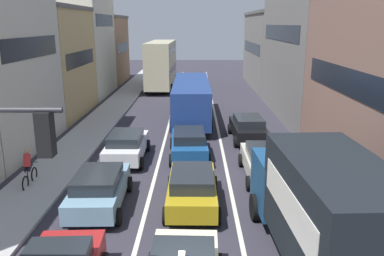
% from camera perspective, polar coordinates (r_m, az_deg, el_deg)
% --- Properties ---
extents(sidewalk_left, '(2.60, 64.00, 0.14)m').
position_cam_1_polar(sidewalk_left, '(29.57, -12.94, 1.15)').
color(sidewalk_left, '#B0B0B0').
rests_on(sidewalk_left, ground).
extents(lane_stripe_left, '(0.16, 60.00, 0.01)m').
position_cam_1_polar(lane_stripe_left, '(28.83, -3.23, 1.03)').
color(lane_stripe_left, silver).
rests_on(lane_stripe_left, ground).
extents(lane_stripe_right, '(0.16, 60.00, 0.01)m').
position_cam_1_polar(lane_stripe_right, '(28.81, 3.54, 1.01)').
color(lane_stripe_right, silver).
rests_on(lane_stripe_right, ground).
extents(building_row_left, '(7.20, 43.90, 13.40)m').
position_cam_1_polar(building_row_left, '(32.37, -21.98, 10.72)').
color(building_row_left, beige).
rests_on(building_row_left, ground).
extents(building_row_right, '(7.20, 43.90, 11.68)m').
position_cam_1_polar(building_row_right, '(31.30, 18.95, 10.42)').
color(building_row_right, gray).
rests_on(building_row_right, ground).
extents(removalist_box_truck, '(2.99, 7.80, 3.58)m').
position_cam_1_polar(removalist_box_truck, '(11.80, 18.12, -10.59)').
color(removalist_box_truck, navy).
rests_on(removalist_box_truck, ground).
extents(sedan_centre_lane_second, '(2.07, 4.30, 1.49)m').
position_cam_1_polar(sedan_centre_lane_second, '(15.32, 0.03, -8.58)').
color(sedan_centre_lane_second, '#B29319').
rests_on(sedan_centre_lane_second, ground).
extents(wagon_left_lane_second, '(2.17, 4.35, 1.49)m').
position_cam_1_polar(wagon_left_lane_second, '(15.65, -13.32, -8.50)').
color(wagon_left_lane_second, '#759EB7').
rests_on(wagon_left_lane_second, ground).
extents(hatchback_centre_lane_third, '(2.21, 4.37, 1.49)m').
position_cam_1_polar(hatchback_centre_lane_third, '(20.81, -0.44, -2.16)').
color(hatchback_centre_lane_third, '#194C8C').
rests_on(hatchback_centre_lane_third, ground).
extents(sedan_left_lane_third, '(2.08, 4.31, 1.49)m').
position_cam_1_polar(sedan_left_lane_third, '(20.68, -9.49, -2.49)').
color(sedan_left_lane_third, silver).
rests_on(sedan_left_lane_third, ground).
extents(sedan_right_lane_behind_truck, '(2.07, 4.31, 1.49)m').
position_cam_1_polar(sedan_right_lane_behind_truck, '(18.36, 10.59, -4.79)').
color(sedan_right_lane_behind_truck, beige).
rests_on(sedan_right_lane_behind_truck, ground).
extents(wagon_right_lane_far, '(2.18, 4.36, 1.49)m').
position_cam_1_polar(wagon_right_lane_far, '(24.10, 8.13, 0.07)').
color(wagon_right_lane_far, black).
rests_on(wagon_right_lane_far, ground).
extents(bus_mid_queue_primary, '(2.87, 10.52, 2.90)m').
position_cam_1_polar(bus_mid_queue_primary, '(28.51, -0.09, 4.50)').
color(bus_mid_queue_primary, navy).
rests_on(bus_mid_queue_primary, ground).
extents(bus_far_queue_secondary, '(2.92, 10.54, 5.06)m').
position_cam_1_polar(bus_far_queue_secondary, '(43.19, -4.46, 9.44)').
color(bus_far_queue_secondary, '#BFB793').
rests_on(bus_far_queue_secondary, ground).
extents(cyclist_on_sidewalk, '(0.50, 1.73, 1.72)m').
position_cam_1_polar(cyclist_on_sidewalk, '(18.48, -22.64, -5.42)').
color(cyclist_on_sidewalk, black).
rests_on(cyclist_on_sidewalk, ground).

